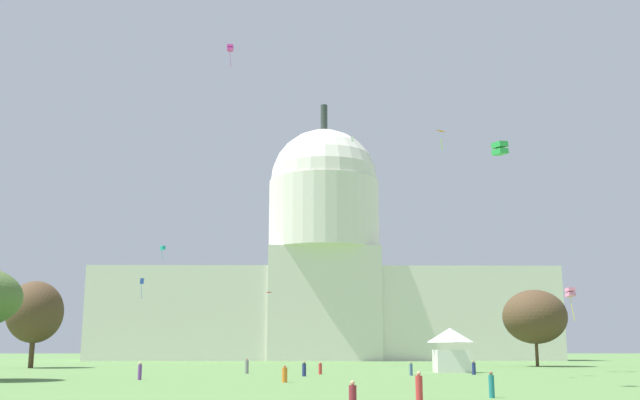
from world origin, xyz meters
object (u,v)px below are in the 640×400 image
(person_grey_back_left, at_px, (247,367))
(kite_turquoise_mid, at_px, (163,248))
(capitol_building, at_px, (324,269))
(person_navy_edge_east, at_px, (304,370))
(person_purple_lawn_far_right, at_px, (140,371))
(kite_red_low, at_px, (266,295))
(person_denim_lawn_far_left, at_px, (411,369))
(kite_blue_low, at_px, (142,283))
(person_red_aisle_center, at_px, (419,387))
(person_red_front_right, at_px, (320,369))
(tree_east_mid, at_px, (535,317))
(kite_magenta_high, at_px, (230,48))
(tree_west_mid, at_px, (35,312))
(kite_orange_mid, at_px, (438,134))
(event_tent, at_px, (451,350))
(person_orange_near_tree_west, at_px, (285,375))
(kite_green_mid, at_px, (500,148))
(person_teal_mid_right, at_px, (492,386))
(kite_white_high, at_px, (352,139))
(kite_pink_low, at_px, (570,293))
(person_navy_mid_center, at_px, (474,368))
(person_maroon_edge_west, at_px, (353,398))

(person_grey_back_left, xyz_separation_m, kite_turquoise_mid, (-22.95, 61.30, 22.56))
(capitol_building, bearing_deg, person_navy_edge_east, -92.40)
(person_purple_lawn_far_right, xyz_separation_m, kite_turquoise_mid, (-14.15, 79.03, 22.58))
(kite_red_low, bearing_deg, person_denim_lawn_far_left, 52.87)
(kite_blue_low, bearing_deg, person_red_aisle_center, -29.58)
(person_red_front_right, relative_size, person_purple_lawn_far_right, 0.86)
(tree_east_mid, xyz_separation_m, kite_magenta_high, (-52.46, 2.61, 48.78))
(tree_west_mid, distance_m, kite_orange_mid, 71.85)
(person_red_aisle_center, distance_m, kite_turquoise_mid, 115.96)
(event_tent, distance_m, kite_magenta_high, 71.14)
(person_navy_edge_east, bearing_deg, kite_turquoise_mid, 93.07)
(capitol_building, height_order, kite_turquoise_mid, capitol_building)
(person_grey_back_left, height_order, person_red_aisle_center, person_grey_back_left)
(kite_blue_low, distance_m, kite_orange_mid, 94.12)
(kite_magenta_high, bearing_deg, event_tent, -43.59)
(person_orange_near_tree_west, height_order, kite_green_mid, kite_green_mid)
(person_teal_mid_right, distance_m, person_red_aisle_center, 5.34)
(event_tent, relative_size, person_navy_edge_east, 3.43)
(kite_blue_low, distance_m, kite_magenta_high, 53.98)
(person_denim_lawn_far_left, relative_size, kite_white_high, 1.37)
(kite_turquoise_mid, relative_size, kite_magenta_high, 0.68)
(person_denim_lawn_far_left, bearing_deg, person_grey_back_left, -92.92)
(capitol_building, xyz_separation_m, kite_orange_mid, (10.00, -109.19, 2.96))
(capitol_building, relative_size, kite_white_high, 105.51)
(capitol_building, bearing_deg, kite_red_low, -97.54)
(kite_red_low, bearing_deg, kite_pink_low, 89.72)
(person_purple_lawn_far_right, height_order, kite_red_low, kite_red_low)
(capitol_building, bearing_deg, person_grey_back_left, -96.78)
(capitol_building, distance_m, kite_blue_low, 49.27)
(tree_east_mid, distance_m, kite_green_mid, 70.01)
(person_purple_lawn_far_right, bearing_deg, person_grey_back_left, 93.16)
(capitol_building, relative_size, kite_red_low, 77.40)
(person_teal_mid_right, height_order, person_red_front_right, person_teal_mid_right)
(person_red_aisle_center, distance_m, person_denim_lawn_far_left, 40.11)
(kite_blue_low, bearing_deg, kite_green_mid, -22.39)
(kite_magenta_high, bearing_deg, kite_orange_mid, -59.08)
(person_red_aisle_center, bearing_deg, kite_white_high, 121.92)
(tree_east_mid, bearing_deg, person_orange_near_tree_west, -125.26)
(person_navy_mid_center, bearing_deg, kite_orange_mid, 63.87)
(person_navy_edge_east, height_order, person_navy_mid_center, person_navy_mid_center)
(kite_blue_low, bearing_deg, kite_red_low, -18.49)
(tree_east_mid, bearing_deg, person_maroon_edge_west, -112.08)
(capitol_building, xyz_separation_m, person_maroon_edge_west, (-1.76, -149.34, -21.90))
(person_navy_edge_east, relative_size, kite_red_low, 1.08)
(tree_west_mid, height_order, person_navy_edge_east, tree_west_mid)
(person_red_front_right, height_order, person_grey_back_left, person_grey_back_left)
(person_purple_lawn_far_right, height_order, kite_orange_mid, kite_orange_mid)
(kite_green_mid, distance_m, kite_magenta_high, 83.57)
(person_red_aisle_center, distance_m, kite_white_high, 107.63)
(kite_orange_mid, distance_m, kite_green_mid, 18.56)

